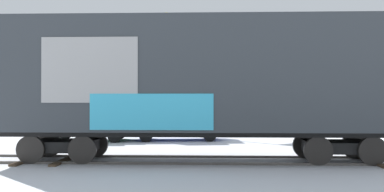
# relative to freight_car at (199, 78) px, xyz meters

# --- Properties ---
(ground_plane) EXTENTS (260.00, 260.00, 0.00)m
(ground_plane) POSITION_rel_freight_car_xyz_m (0.31, 0.00, -2.82)
(ground_plane) COLOR silver
(track) EXTENTS (59.96, 6.17, 0.08)m
(track) POSITION_rel_freight_car_xyz_m (-1.17, 0.09, -2.78)
(track) COLOR #4C4742
(track) RESTS_ON ground_plane
(freight_car) EXTENTS (13.59, 3.79, 4.96)m
(freight_car) POSITION_rel_freight_car_xyz_m (0.00, 0.00, 0.00)
(freight_car) COLOR #33383D
(freight_car) RESTS_ON ground_plane
(flagpole) EXTENTS (1.17, 0.68, 7.30)m
(flagpole) POSITION_rel_freight_car_xyz_m (-1.20, 9.82, 1.75)
(flagpole) COLOR silver
(flagpole) RESTS_ON ground_plane
(hillside) EXTENTS (142.73, 30.09, 17.34)m
(hillside) POSITION_rel_freight_car_xyz_m (0.30, 64.88, 3.51)
(hillside) COLOR silver
(hillside) RESTS_ON ground_plane
(parked_car_green) EXTENTS (4.17, 1.94, 1.71)m
(parked_car_green) POSITION_rel_freight_car_xyz_m (-5.23, 6.36, -1.97)
(parked_car_green) COLOR #1E5933
(parked_car_green) RESTS_ON ground_plane
(parked_car_blue) EXTENTS (4.64, 1.94, 1.77)m
(parked_car_blue) POSITION_rel_freight_car_xyz_m (-0.74, 6.51, -1.96)
(parked_car_blue) COLOR navy
(parked_car_blue) RESTS_ON ground_plane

